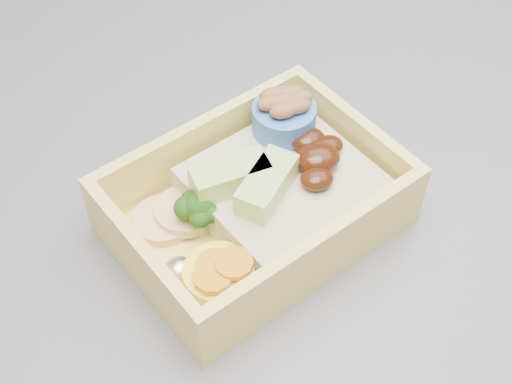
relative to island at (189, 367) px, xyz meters
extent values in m
cube|color=brown|center=(0.00, 0.00, -0.02)|extent=(1.20, 0.80, 0.88)
cube|color=#3C3C41|center=(0.00, 0.00, 0.44)|extent=(1.24, 0.84, 0.04)
cube|color=#F7DD66|center=(0.05, -0.14, 0.46)|extent=(0.22, 0.19, 0.01)
cube|color=#F7DD66|center=(0.03, -0.09, 0.49)|extent=(0.17, 0.08, 0.04)
cube|color=#F7DD66|center=(0.07, -0.20, 0.49)|extent=(0.17, 0.08, 0.04)
cube|color=#F7DD66|center=(0.13, -0.11, 0.49)|extent=(0.05, 0.11, 0.04)
cube|color=#F7DD66|center=(-0.03, -0.17, 0.49)|extent=(0.05, 0.11, 0.04)
cube|color=tan|center=(0.07, -0.13, 0.48)|extent=(0.14, 0.13, 0.03)
ellipsoid|color=#321307|center=(0.09, -0.13, 0.50)|extent=(0.04, 0.04, 0.02)
ellipsoid|color=#321307|center=(0.09, -0.11, 0.50)|extent=(0.03, 0.03, 0.01)
ellipsoid|color=#321307|center=(0.09, -0.15, 0.50)|extent=(0.03, 0.03, 0.01)
ellipsoid|color=#321307|center=(0.11, -0.12, 0.50)|extent=(0.03, 0.02, 0.01)
cube|color=#C0DA72|center=(0.06, -0.15, 0.50)|extent=(0.05, 0.05, 0.02)
cube|color=#C0DA72|center=(0.03, -0.13, 0.50)|extent=(0.05, 0.03, 0.02)
cylinder|color=#6DA458|center=(0.01, -0.14, 0.47)|extent=(0.01, 0.01, 0.02)
sphere|color=#204F12|center=(0.01, -0.14, 0.49)|extent=(0.02, 0.02, 0.02)
sphere|color=#204F12|center=(0.02, -0.14, 0.49)|extent=(0.02, 0.02, 0.02)
sphere|color=#204F12|center=(0.00, -0.14, 0.49)|extent=(0.02, 0.02, 0.02)
sphere|color=#204F12|center=(0.02, -0.15, 0.49)|extent=(0.01, 0.01, 0.01)
sphere|color=#204F12|center=(0.01, -0.15, 0.49)|extent=(0.01, 0.01, 0.01)
sphere|color=#204F12|center=(0.01, -0.13, 0.49)|extent=(0.01, 0.01, 0.01)
cylinder|color=yellow|center=(0.01, -0.19, 0.48)|extent=(0.04, 0.04, 0.02)
cylinder|color=orange|center=(0.01, -0.19, 0.49)|extent=(0.02, 0.02, 0.00)
cylinder|color=orange|center=(0.01, -0.20, 0.49)|extent=(0.02, 0.02, 0.00)
cylinder|color=orange|center=(0.02, -0.19, 0.49)|extent=(0.02, 0.02, 0.00)
cylinder|color=tan|center=(-0.01, -0.13, 0.47)|extent=(0.04, 0.04, 0.01)
cylinder|color=tan|center=(0.00, -0.13, 0.48)|extent=(0.04, 0.04, 0.01)
ellipsoid|color=white|center=(0.01, -0.11, 0.48)|extent=(0.02, 0.02, 0.02)
ellipsoid|color=white|center=(-0.01, -0.18, 0.48)|extent=(0.02, 0.02, 0.02)
cylinder|color=#3C76CD|center=(0.08, -0.09, 0.50)|extent=(0.04, 0.04, 0.02)
ellipsoid|color=brown|center=(0.08, -0.09, 0.52)|extent=(0.02, 0.02, 0.01)
ellipsoid|color=brown|center=(0.09, -0.09, 0.52)|extent=(0.02, 0.02, 0.01)
ellipsoid|color=brown|center=(0.07, -0.09, 0.52)|extent=(0.02, 0.02, 0.01)
ellipsoid|color=brown|center=(0.09, -0.10, 0.52)|extent=(0.02, 0.02, 0.01)
ellipsoid|color=brown|center=(0.08, -0.10, 0.52)|extent=(0.02, 0.02, 0.01)
ellipsoid|color=brown|center=(0.09, -0.09, 0.52)|extent=(0.02, 0.02, 0.01)
ellipsoid|color=brown|center=(0.08, -0.08, 0.52)|extent=(0.02, 0.02, 0.01)
camera|label=1|loc=(-0.03, -0.43, 0.84)|focal=50.00mm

